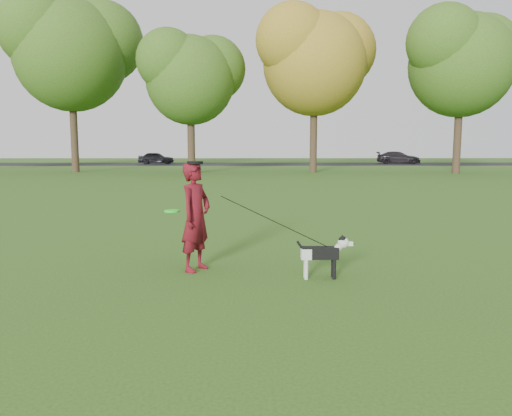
{
  "coord_description": "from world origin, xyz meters",
  "views": [
    {
      "loc": [
        -0.23,
        -6.87,
        1.89
      ],
      "look_at": [
        -0.14,
        0.44,
        0.95
      ],
      "focal_mm": 35.0,
      "sensor_mm": 36.0,
      "label": 1
    }
  ],
  "objects_px": {
    "car_left": "(156,158)",
    "car_right": "(398,158)",
    "dog": "(324,252)",
    "man": "(196,217)"
  },
  "relations": [
    {
      "from": "car_left",
      "to": "man",
      "type": "bearing_deg",
      "value": -168.31
    },
    {
      "from": "man",
      "to": "car_left",
      "type": "bearing_deg",
      "value": 39.98
    },
    {
      "from": "dog",
      "to": "car_right",
      "type": "distance_m",
      "value": 42.03
    },
    {
      "from": "car_left",
      "to": "car_right",
      "type": "xyz_separation_m",
      "value": [
        22.71,
        0.0,
        0.02
      ]
    },
    {
      "from": "man",
      "to": "dog",
      "type": "distance_m",
      "value": 1.97
    },
    {
      "from": "man",
      "to": "car_right",
      "type": "distance_m",
      "value": 42.19
    },
    {
      "from": "dog",
      "to": "car_left",
      "type": "relative_size",
      "value": 0.25
    },
    {
      "from": "car_right",
      "to": "dog",
      "type": "bearing_deg",
      "value": 173.02
    },
    {
      "from": "man",
      "to": "car_right",
      "type": "height_order",
      "value": "man"
    },
    {
      "from": "car_left",
      "to": "car_right",
      "type": "height_order",
      "value": "car_right"
    }
  ]
}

